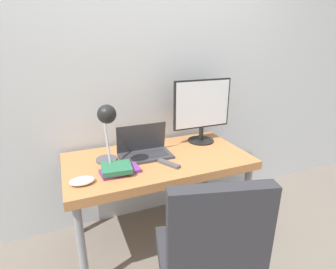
% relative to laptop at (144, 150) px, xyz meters
% --- Properties ---
extents(ground_plane, '(12.00, 12.00, 0.00)m').
position_rel_laptop_xyz_m(ground_plane, '(0.08, -0.42, -0.76)').
color(ground_plane, '#70665B').
extents(wall_back, '(8.00, 0.05, 2.60)m').
position_rel_laptop_xyz_m(wall_back, '(0.08, 0.35, 0.54)').
color(wall_back, silver).
rests_on(wall_back, ground_plane).
extents(desk, '(1.32, 0.70, 0.71)m').
position_rel_laptop_xyz_m(desk, '(0.08, -0.07, -0.12)').
color(desk, '#B77542').
rests_on(desk, ground_plane).
extents(laptop, '(0.38, 0.22, 0.23)m').
position_rel_laptop_xyz_m(laptop, '(0.00, 0.00, 0.00)').
color(laptop, '#38383D').
rests_on(laptop, desk).
extents(monitor, '(0.50, 0.22, 0.52)m').
position_rel_laptop_xyz_m(monitor, '(0.53, 0.10, 0.24)').
color(monitor, black).
rests_on(monitor, desk).
extents(desk_lamp, '(0.15, 0.31, 0.44)m').
position_rel_laptop_xyz_m(desk_lamp, '(-0.28, -0.12, 0.26)').
color(desk_lamp, '#4C4C51').
rests_on(desk_lamp, desk).
extents(office_chair, '(0.66, 0.64, 1.00)m').
position_rel_laptop_xyz_m(office_chair, '(0.03, -0.89, -0.22)').
color(office_chair, black).
rests_on(office_chair, ground_plane).
extents(book_stack, '(0.26, 0.18, 0.05)m').
position_rel_laptop_xyz_m(book_stack, '(-0.24, -0.20, -0.02)').
color(book_stack, '#753384').
rests_on(book_stack, desk).
extents(tv_remote, '(0.12, 0.18, 0.02)m').
position_rel_laptop_xyz_m(tv_remote, '(0.11, -0.22, -0.04)').
color(tv_remote, '#4C4C51').
rests_on(tv_remote, desk).
extents(game_controller, '(0.15, 0.10, 0.04)m').
position_rel_laptop_xyz_m(game_controller, '(-0.47, -0.25, -0.03)').
color(game_controller, white).
rests_on(game_controller, desk).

